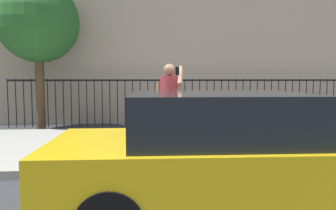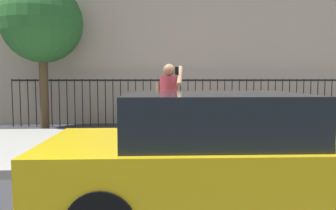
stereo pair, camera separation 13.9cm
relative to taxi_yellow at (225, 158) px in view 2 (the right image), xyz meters
name	(u,v)px [view 2 (the right image)]	position (x,y,z in m)	size (l,w,h in m)	color
ground_plane	(239,175)	(0.63, 1.61, -0.70)	(60.00, 60.00, 0.00)	#333338
sidewalk	(213,144)	(0.63, 3.81, -0.63)	(28.00, 4.40, 0.15)	#9E9B93
iron_fence	(192,96)	(0.63, 7.51, 0.32)	(12.03, 0.04, 1.60)	black
taxi_yellow	(225,158)	(0.00, 0.00, 0.00)	(4.24, 1.94, 1.45)	yellow
pedestrian_on_phone	(168,103)	(-0.52, 2.43, 0.46)	(0.69, 0.51, 1.74)	#936B4C
street_bench	(304,115)	(3.27, 4.73, -0.05)	(1.60, 0.45, 0.95)	brown
street_tree_near	(42,23)	(-4.15, 6.94, 2.63)	(2.51, 2.51, 4.61)	#4C3823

